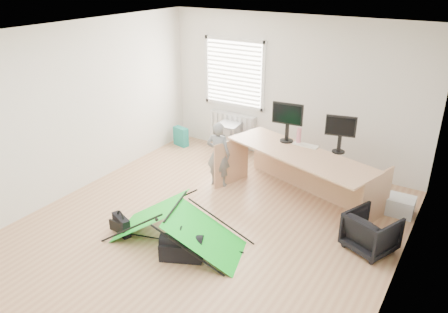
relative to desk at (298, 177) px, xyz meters
The scene contains 18 objects.
ground 1.61m from the desk, 119.58° to the right, with size 5.50×5.50×0.00m, color tan.
back_wall 1.85m from the desk, 118.64° to the left, with size 5.00×0.02×2.70m, color silver.
window 2.65m from the desk, 145.29° to the left, with size 1.20×0.06×1.20m, color silver.
radiator 2.37m from the desk, 146.08° to the left, with size 1.00×0.12×0.60m, color silver.
desk is the anchor object (origin of this frame).
filing_cabinet 2.17m from the desk, 150.24° to the left, with size 0.41×0.55×0.64m, color gray.
monitor_left 0.82m from the desk, 137.67° to the left, with size 0.50×0.11×0.48m, color black.
monitor_right 0.87m from the desk, 34.46° to the left, with size 0.45×0.10×0.43m, color black.
keyboard 0.53m from the desk, 95.47° to the left, with size 0.41×0.14×0.02m, color beige.
thermos 0.67m from the desk, 115.39° to the left, with size 0.07×0.07×0.26m, color #BF6B78.
office_chair 1.51m from the desk, 27.57° to the right, with size 0.57×0.59×0.53m, color black.
person 1.37m from the desk, behind, with size 0.41×0.27×1.12m, color slate.
kite 2.13m from the desk, 115.39° to the right, with size 1.85×0.81×0.57m, color #14D428, non-canonical shape.
storage_crate 1.54m from the desk, 17.49° to the left, with size 0.49×0.34×0.27m, color silver.
tote_bag 3.11m from the desk, 162.96° to the left, with size 0.33×0.14×0.39m, color #1C7C70.
laptop_bag 2.75m from the desk, 128.70° to the right, with size 0.36×0.11×0.27m, color black.
white_box 1.83m from the desk, 126.36° to the right, with size 0.11×0.11×0.11m, color silver.
duffel_bag 2.26m from the desk, 107.18° to the right, with size 0.55×0.28×0.24m, color black.
Camera 1 is at (2.99, -4.44, 3.46)m, focal length 35.00 mm.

